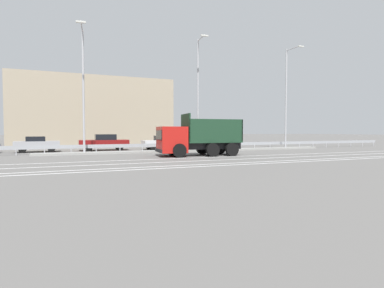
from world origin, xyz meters
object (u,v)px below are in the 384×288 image
at_px(street_lamp_2, 198,91).
at_px(parked_car_3, 163,142).
at_px(parked_car_2, 104,142).
at_px(median_road_sign, 213,139).
at_px(street_lamp_1, 83,86).
at_px(dump_truck, 190,141).
at_px(parked_car_1, 37,144).
at_px(street_lamp_3, 287,95).
at_px(parked_car_4, 210,142).

bearing_deg(street_lamp_2, parked_car_3, 116.54).
height_order(street_lamp_2, parked_car_2, street_lamp_2).
distance_m(median_road_sign, street_lamp_1, 12.93).
bearing_deg(dump_truck, street_lamp_1, 65.53).
bearing_deg(parked_car_3, parked_car_1, 85.48).
relative_size(street_lamp_2, parked_car_3, 2.42).
distance_m(median_road_sign, parked_car_1, 16.80).
bearing_deg(street_lamp_3, parked_car_3, 160.03).
bearing_deg(street_lamp_2, dump_truck, -120.32).
height_order(street_lamp_3, parked_car_4, street_lamp_3).
distance_m(parked_car_2, parked_car_4, 11.82).
bearing_deg(parked_car_4, parked_car_1, -94.12).
height_order(median_road_sign, parked_car_3, median_road_sign).
bearing_deg(dump_truck, median_road_sign, -38.46).
bearing_deg(parked_car_3, parked_car_2, 81.44).
bearing_deg(parked_car_3, street_lamp_3, -113.39).
bearing_deg(street_lamp_2, median_road_sign, -1.19).
distance_m(street_lamp_2, street_lamp_3, 10.52).
relative_size(parked_car_1, parked_car_4, 0.87).
bearing_deg(parked_car_3, dump_truck, 173.62).
relative_size(street_lamp_1, street_lamp_3, 0.95).
xyz_separation_m(median_road_sign, parked_car_3, (-3.86, 4.54, -0.46)).
height_order(dump_truck, parked_car_3, dump_truck).
height_order(street_lamp_1, street_lamp_3, street_lamp_3).
height_order(parked_car_2, parked_car_3, parked_car_2).
xyz_separation_m(median_road_sign, street_lamp_1, (-12.11, -0.31, 4.53)).
height_order(street_lamp_2, parked_car_1, street_lamp_2).
xyz_separation_m(parked_car_2, parked_car_4, (11.81, -0.43, -0.10)).
relative_size(parked_car_1, parked_car_2, 0.81).
relative_size(street_lamp_3, parked_car_4, 2.40).
xyz_separation_m(street_lamp_2, street_lamp_3, (10.52, -0.13, 0.07)).
bearing_deg(street_lamp_1, parked_car_3, 30.43).
height_order(dump_truck, street_lamp_3, street_lamp_3).
relative_size(dump_truck, street_lamp_3, 0.63).
bearing_deg(parked_car_2, street_lamp_1, 158.50).
height_order(street_lamp_3, parked_car_3, street_lamp_3).
xyz_separation_m(street_lamp_2, parked_car_1, (-14.50, 4.74, -5.15)).
relative_size(street_lamp_1, parked_car_3, 2.31).
xyz_separation_m(street_lamp_3, parked_car_3, (-12.77, 4.64, -5.23)).
relative_size(median_road_sign, street_lamp_2, 0.20).
distance_m(street_lamp_2, parked_car_2, 11.00).
bearing_deg(dump_truck, parked_car_1, 55.98).
relative_size(street_lamp_1, parked_car_4, 2.27).
distance_m(parked_car_2, parked_car_3, 6.12).
bearing_deg(parked_car_1, street_lamp_3, 74.41).
distance_m(street_lamp_3, parked_car_1, 26.02).
xyz_separation_m(median_road_sign, parked_car_2, (-9.95, 5.09, -0.39)).
height_order(median_road_sign, street_lamp_3, street_lamp_3).
relative_size(street_lamp_1, parked_car_2, 2.12).
bearing_deg(parked_car_3, street_lamp_1, 117.02).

